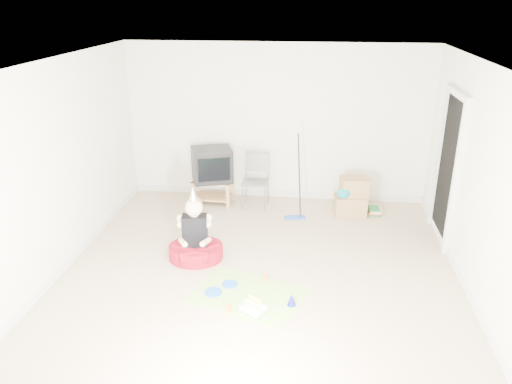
# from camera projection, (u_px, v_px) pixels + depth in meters

# --- Properties ---
(ground) EXTENTS (5.00, 5.00, 0.00)m
(ground) POSITION_uv_depth(u_px,v_px,m) (260.00, 269.00, 6.42)
(ground) COLOR tan
(ground) RESTS_ON ground
(doorway_recess) EXTENTS (0.02, 0.90, 2.05)m
(doorway_recess) POSITION_uv_depth(u_px,v_px,m) (448.00, 170.00, 6.88)
(doorway_recess) COLOR black
(doorway_recess) RESTS_ON ground
(tv_stand) EXTENTS (0.68, 0.44, 0.41)m
(tv_stand) POSITION_uv_depth(u_px,v_px,m) (213.00, 189.00, 8.35)
(tv_stand) COLOR #A97B4C
(tv_stand) RESTS_ON ground
(crt_tv) EXTENTS (0.77, 0.70, 0.54)m
(crt_tv) POSITION_uv_depth(u_px,v_px,m) (212.00, 165.00, 8.18)
(crt_tv) COLOR black
(crt_tv) RESTS_ON tv_stand
(folding_chair) EXTENTS (0.42, 0.40, 0.90)m
(folding_chair) POSITION_uv_depth(u_px,v_px,m) (255.00, 182.00, 8.12)
(folding_chair) COLOR gray
(folding_chair) RESTS_ON ground
(cardboard_boxes) EXTENTS (0.54, 0.44, 0.62)m
(cardboard_boxes) POSITION_uv_depth(u_px,v_px,m) (351.00, 197.00, 7.91)
(cardboard_boxes) COLOR #A57F4F
(cardboard_boxes) RESTS_ON ground
(floor_mop) EXTENTS (0.34, 0.42, 1.28)m
(floor_mop) POSITION_uv_depth(u_px,v_px,m) (295.00, 203.00, 7.76)
(floor_mop) COLOR blue
(floor_mop) RESTS_ON ground
(book_pile) EXTENTS (0.25, 0.30, 0.11)m
(book_pile) POSITION_uv_depth(u_px,v_px,m) (375.00, 211.00, 8.00)
(book_pile) COLOR #236B34
(book_pile) RESTS_ON ground
(seated_woman) EXTENTS (0.82, 0.82, 1.03)m
(seated_woman) POSITION_uv_depth(u_px,v_px,m) (196.00, 243.00, 6.59)
(seated_woman) COLOR maroon
(seated_woman) RESTS_ON ground
(party_mat) EXTENTS (1.48, 1.27, 0.01)m
(party_mat) POSITION_uv_depth(u_px,v_px,m) (248.00, 295.00, 5.86)
(party_mat) COLOR #E32F70
(party_mat) RESTS_ON ground
(birthday_cake) EXTENTS (0.32, 0.31, 0.13)m
(birthday_cake) POSITION_uv_depth(u_px,v_px,m) (254.00, 309.00, 5.53)
(birthday_cake) COLOR white
(birthday_cake) RESTS_ON party_mat
(blue_plate_near) EXTENTS (0.23, 0.23, 0.01)m
(blue_plate_near) POSITION_uv_depth(u_px,v_px,m) (230.00, 284.00, 6.06)
(blue_plate_near) COLOR blue
(blue_plate_near) RESTS_ON party_mat
(blue_plate_far) EXTENTS (0.30, 0.30, 0.01)m
(blue_plate_far) POSITION_uv_depth(u_px,v_px,m) (213.00, 292.00, 5.90)
(blue_plate_far) COLOR blue
(blue_plate_far) RESTS_ON party_mat
(orange_cup_near) EXTENTS (0.06, 0.06, 0.07)m
(orange_cup_near) POSITION_uv_depth(u_px,v_px,m) (266.00, 278.00, 6.14)
(orange_cup_near) COLOR orange
(orange_cup_near) RESTS_ON party_mat
(orange_cup_far) EXTENTS (0.10, 0.10, 0.08)m
(orange_cup_far) POSITION_uv_depth(u_px,v_px,m) (229.00, 308.00, 5.54)
(orange_cup_far) COLOR orange
(orange_cup_far) RESTS_ON party_mat
(blue_party_hat) EXTENTS (0.11, 0.11, 0.15)m
(blue_party_hat) POSITION_uv_depth(u_px,v_px,m) (292.00, 299.00, 5.63)
(blue_party_hat) COLOR #1A1DBC
(blue_party_hat) RESTS_ON party_mat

